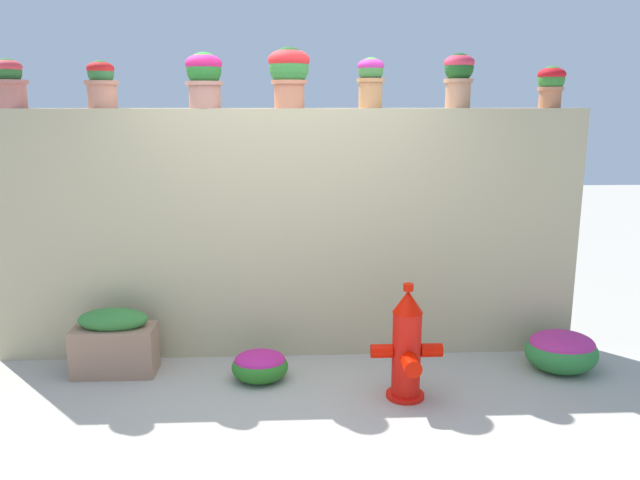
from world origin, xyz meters
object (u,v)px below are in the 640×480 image
object	(u,v)px
potted_plant_0	(9,82)
potted_plant_6	(551,83)
flower_bush_right	(260,365)
potted_plant_3	(289,71)
fire_hydrant	(407,348)
potted_plant_4	(371,78)
potted_plant_1	(101,82)
potted_plant_5	(459,75)
planter_box	(114,343)
potted_plant_2	(204,76)
flower_bush_left	(562,350)

from	to	relation	value
potted_plant_0	potted_plant_6	size ratio (longest dim) A/B	1.13
flower_bush_right	potted_plant_3	bearing A→B (deg)	67.25
potted_plant_6	fire_hydrant	size ratio (longest dim) A/B	0.39
potted_plant_0	potted_plant_3	xyz separation A→B (m)	(2.17, 0.00, 0.08)
potted_plant_3	potted_plant_4	distance (m)	0.65
potted_plant_1	potted_plant_5	xyz separation A→B (m)	(2.85, 0.01, 0.06)
potted_plant_4	fire_hydrant	xyz separation A→B (m)	(0.17, -0.96, -1.91)
potted_plant_3	planter_box	distance (m)	2.55
potted_plant_2	flower_bush_left	size ratio (longest dim) A/B	0.75
fire_hydrant	flower_bush_left	world-z (taller)	fire_hydrant
potted_plant_1	flower_bush_left	distance (m)	4.23
flower_bush_left	planter_box	bearing A→B (deg)	178.42
potted_plant_2	fire_hydrant	size ratio (longest dim) A/B	0.50
potted_plant_0	potted_plant_1	distance (m)	0.70
planter_box	fire_hydrant	bearing A→B (deg)	-13.46
potted_plant_1	potted_plant_0	bearing A→B (deg)	-176.95
fire_hydrant	potted_plant_6	bearing A→B (deg)	36.86
potted_plant_0	fire_hydrant	size ratio (longest dim) A/B	0.44
potted_plant_2	potted_plant_4	xyz separation A→B (m)	(1.32, 0.02, -0.02)
potted_plant_5	flower_bush_left	size ratio (longest dim) A/B	0.76
potted_plant_0	flower_bush_right	xyz separation A→B (m)	(1.93, -0.59, -2.14)
potted_plant_0	fire_hydrant	world-z (taller)	potted_plant_0
potted_plant_4	flower_bush_right	xyz separation A→B (m)	(-0.90, -0.61, -2.17)
potted_plant_3	potted_plant_6	distance (m)	2.13
potted_plant_4	fire_hydrant	distance (m)	2.14
potted_plant_4	potted_plant_6	distance (m)	1.48
potted_plant_3	fire_hydrant	world-z (taller)	potted_plant_3
potted_plant_5	fire_hydrant	size ratio (longest dim) A/B	0.51
flower_bush_right	fire_hydrant	bearing A→B (deg)	-18.16
potted_plant_1	potted_plant_2	distance (m)	0.81
fire_hydrant	potted_plant_1	bearing A→B (deg)	157.05
flower_bush_right	potted_plant_1	bearing A→B (deg)	153.13
potted_plant_3	potted_plant_4	size ratio (longest dim) A/B	1.19
fire_hydrant	flower_bush_left	distance (m)	1.42
potted_plant_3	potted_plant_6	size ratio (longest dim) A/B	1.41
potted_plant_1	potted_plant_4	world-z (taller)	potted_plant_4
potted_plant_3	fire_hydrant	bearing A→B (deg)	-48.78
potted_plant_4	potted_plant_0	bearing A→B (deg)	-179.52
potted_plant_2	potted_plant_4	bearing A→B (deg)	1.06
potted_plant_1	potted_plant_6	world-z (taller)	potted_plant_1
potted_plant_1	flower_bush_right	xyz separation A→B (m)	(1.23, -0.62, -2.14)
potted_plant_5	planter_box	size ratio (longest dim) A/B	0.68
potted_plant_0	flower_bush_right	size ratio (longest dim) A/B	0.87
potted_plant_4	flower_bush_left	distance (m)	2.66
potted_plant_0	potted_plant_4	bearing A→B (deg)	0.48
potted_plant_6	planter_box	world-z (taller)	potted_plant_6
potted_plant_6	planter_box	distance (m)	4.08
flower_bush_left	flower_bush_right	size ratio (longest dim) A/B	1.31
potted_plant_4	potted_plant_1	bearing A→B (deg)	179.64
fire_hydrant	planter_box	distance (m)	2.29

